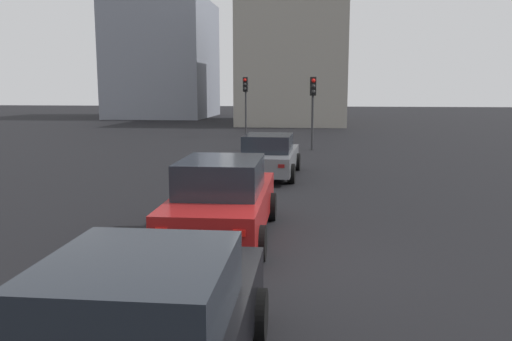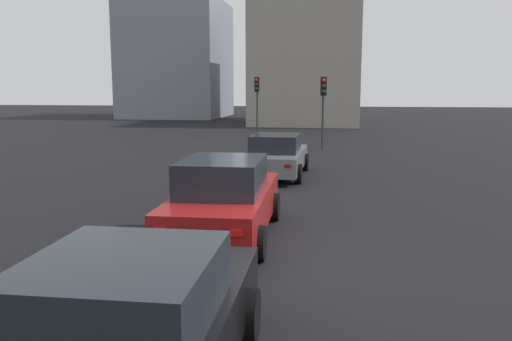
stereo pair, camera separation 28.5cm
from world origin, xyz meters
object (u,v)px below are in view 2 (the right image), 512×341
traffic_light_near_left (257,94)px  traffic_light_near_right (323,98)px  car_grey_right_lead (276,156)px  car_red_right_second (224,200)px  car_black_right_third (131,330)px

traffic_light_near_left → traffic_light_near_right: traffic_light_near_left is taller
car_grey_right_lead → traffic_light_near_left: bearing=12.4°
car_grey_right_lead → car_red_right_second: 7.67m
car_red_right_second → traffic_light_near_right: 15.78m
car_grey_right_lead → car_black_right_third: size_ratio=1.03×
traffic_light_near_left → car_grey_right_lead: bearing=19.4°
car_black_right_third → traffic_light_near_left: bearing=5.0°
car_grey_right_lead → car_red_right_second: (-7.67, 0.24, 0.07)m
car_red_right_second → traffic_light_near_left: bearing=5.5°
traffic_light_near_right → car_red_right_second: bearing=-14.6°
traffic_light_near_left → traffic_light_near_right: bearing=41.1°
car_grey_right_lead → car_red_right_second: bearing=179.7°
car_grey_right_lead → car_black_right_third: 13.41m
car_black_right_third → traffic_light_near_left: 28.12m
car_red_right_second → traffic_light_near_right: bearing=-7.1°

